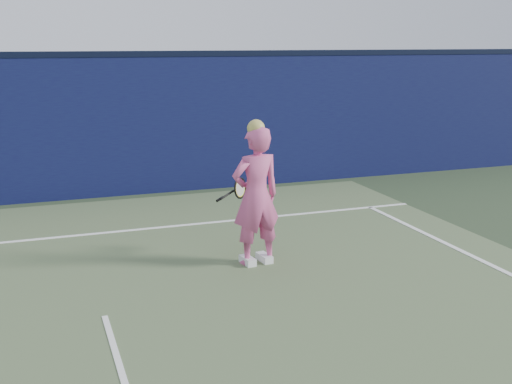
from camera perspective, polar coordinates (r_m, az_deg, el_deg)
name	(u,v)px	position (r m, az deg, el deg)	size (l,w,h in m)	color
ground	(118,362)	(6.03, -12.17, -14.52)	(80.00, 80.00, 0.00)	#2C3F27
backstop_wall	(64,129)	(11.93, -16.69, 5.37)	(24.00, 0.40, 2.50)	#0D0F3C
wall_cap	(59,54)	(11.83, -17.12, 11.62)	(24.00, 0.42, 0.10)	black
player	(256,196)	(8.02, 0.00, -0.33)	(0.69, 0.50, 1.85)	#D3528D
racket	(239,189)	(8.44, -1.56, 0.27)	(0.50, 0.28, 0.29)	black
court_lines	(123,378)	(5.73, -11.71, -15.90)	(11.00, 12.04, 0.01)	white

